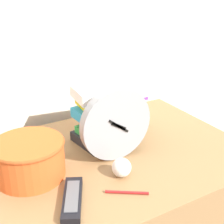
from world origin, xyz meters
name	(u,v)px	position (x,y,z in m)	size (l,w,h in m)	color
desk_clock	(116,124)	(0.05, 0.29, 0.83)	(0.24, 0.04, 0.24)	#99999E
book_stack	(108,112)	(0.09, 0.43, 0.81)	(0.26, 0.18, 0.21)	#232328
basket	(29,157)	(-0.22, 0.33, 0.77)	(0.22, 0.22, 0.11)	#E05623
tv_remote	(72,199)	(-0.16, 0.16, 0.72)	(0.12, 0.17, 0.02)	black
crumpled_paper_ball	(122,167)	(0.01, 0.20, 0.74)	(0.06, 0.06, 0.06)	white
pen	(127,192)	(-0.02, 0.11, 0.71)	(0.11, 0.07, 0.01)	#B21E1E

